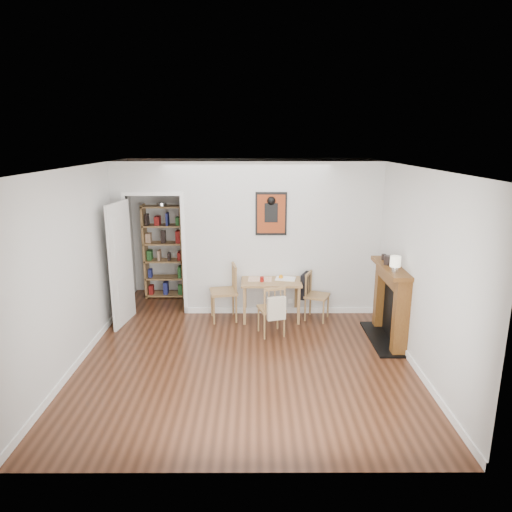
{
  "coord_description": "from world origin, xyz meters",
  "views": [
    {
      "loc": [
        0.13,
        -6.13,
        2.95
      ],
      "look_at": [
        0.15,
        0.6,
        1.22
      ],
      "focal_mm": 32.0,
      "sensor_mm": 36.0,
      "label": 1
    }
  ],
  "objects_px": {
    "notebook": "(286,279)",
    "ceramic_jar_a": "(388,260)",
    "chair_right": "(316,295)",
    "chair_left": "(224,292)",
    "fireplace": "(391,301)",
    "red_glass": "(262,279)",
    "orange_fruit": "(281,277)",
    "ceramic_jar_b": "(384,257)",
    "dining_table": "(271,285)",
    "bookshelf": "(164,252)",
    "mantel_lamp": "(395,262)",
    "chair_front": "(272,309)"
  },
  "relations": [
    {
      "from": "chair_front",
      "to": "orange_fruit",
      "type": "xyz_separation_m",
      "value": [
        0.18,
        0.73,
        0.3
      ]
    },
    {
      "from": "chair_left",
      "to": "mantel_lamp",
      "type": "distance_m",
      "value": 2.83
    },
    {
      "from": "bookshelf",
      "to": "notebook",
      "type": "distance_m",
      "value": 2.48
    },
    {
      "from": "notebook",
      "to": "ceramic_jar_b",
      "type": "height_order",
      "value": "ceramic_jar_b"
    },
    {
      "from": "chair_left",
      "to": "red_glass",
      "type": "bearing_deg",
      "value": -3.65
    },
    {
      "from": "chair_left",
      "to": "orange_fruit",
      "type": "relative_size",
      "value": 13.04
    },
    {
      "from": "notebook",
      "to": "ceramic_jar_a",
      "type": "xyz_separation_m",
      "value": [
        1.44,
        -0.85,
        0.54
      ]
    },
    {
      "from": "orange_fruit",
      "to": "chair_right",
      "type": "bearing_deg",
      "value": -9.43
    },
    {
      "from": "dining_table",
      "to": "fireplace",
      "type": "bearing_deg",
      "value": -25.81
    },
    {
      "from": "red_glass",
      "to": "ceramic_jar_b",
      "type": "distance_m",
      "value": 1.96
    },
    {
      "from": "dining_table",
      "to": "bookshelf",
      "type": "xyz_separation_m",
      "value": [
        -1.99,
        1.14,
        0.29
      ]
    },
    {
      "from": "red_glass",
      "to": "ceramic_jar_b",
      "type": "relative_size",
      "value": 0.96
    },
    {
      "from": "chair_left",
      "to": "chair_right",
      "type": "distance_m",
      "value": 1.55
    },
    {
      "from": "chair_right",
      "to": "orange_fruit",
      "type": "xyz_separation_m",
      "value": [
        -0.59,
        0.1,
        0.29
      ]
    },
    {
      "from": "chair_front",
      "to": "orange_fruit",
      "type": "distance_m",
      "value": 0.8
    },
    {
      "from": "dining_table",
      "to": "chair_right",
      "type": "xyz_separation_m",
      "value": [
        0.75,
        -0.02,
        -0.17
      ]
    },
    {
      "from": "orange_fruit",
      "to": "notebook",
      "type": "relative_size",
      "value": 0.22
    },
    {
      "from": "chair_right",
      "to": "ceramic_jar_a",
      "type": "height_order",
      "value": "ceramic_jar_a"
    },
    {
      "from": "orange_fruit",
      "to": "ceramic_jar_b",
      "type": "relative_size",
      "value": 0.83
    },
    {
      "from": "bookshelf",
      "to": "notebook",
      "type": "bearing_deg",
      "value": -25.6
    },
    {
      "from": "notebook",
      "to": "chair_front",
      "type": "bearing_deg",
      "value": -109.69
    },
    {
      "from": "dining_table",
      "to": "chair_front",
      "type": "bearing_deg",
      "value": -91.26
    },
    {
      "from": "dining_table",
      "to": "fireplace",
      "type": "relative_size",
      "value": 0.79
    },
    {
      "from": "chair_front",
      "to": "red_glass",
      "type": "height_order",
      "value": "chair_front"
    },
    {
      "from": "mantel_lamp",
      "to": "chair_left",
      "type": "bearing_deg",
      "value": 154.93
    },
    {
      "from": "bookshelf",
      "to": "orange_fruit",
      "type": "distance_m",
      "value": 2.41
    },
    {
      "from": "bookshelf",
      "to": "ceramic_jar_a",
      "type": "xyz_separation_m",
      "value": [
        3.67,
        -1.92,
        0.35
      ]
    },
    {
      "from": "chair_left",
      "to": "orange_fruit",
      "type": "height_order",
      "value": "chair_left"
    },
    {
      "from": "ceramic_jar_b",
      "to": "bookshelf",
      "type": "bearing_deg",
      "value": 155.98
    },
    {
      "from": "chair_front",
      "to": "mantel_lamp",
      "type": "relative_size",
      "value": 3.55
    },
    {
      "from": "chair_front",
      "to": "notebook",
      "type": "xyz_separation_m",
      "value": [
        0.26,
        0.72,
        0.27
      ]
    },
    {
      "from": "chair_left",
      "to": "mantel_lamp",
      "type": "relative_size",
      "value": 4.14
    },
    {
      "from": "dining_table",
      "to": "mantel_lamp",
      "type": "xyz_separation_m",
      "value": [
        1.66,
        -1.19,
        0.71
      ]
    },
    {
      "from": "chair_right",
      "to": "ceramic_jar_a",
      "type": "xyz_separation_m",
      "value": [
        0.93,
        -0.75,
        0.81
      ]
    },
    {
      "from": "orange_fruit",
      "to": "notebook",
      "type": "bearing_deg",
      "value": -2.53
    },
    {
      "from": "ceramic_jar_a",
      "to": "fireplace",
      "type": "bearing_deg",
      "value": -43.86
    },
    {
      "from": "chair_left",
      "to": "dining_table",
      "type": "bearing_deg",
      "value": 2.66
    },
    {
      "from": "bookshelf",
      "to": "fireplace",
      "type": "height_order",
      "value": "bookshelf"
    },
    {
      "from": "chair_left",
      "to": "fireplace",
      "type": "distance_m",
      "value": 2.68
    },
    {
      "from": "red_glass",
      "to": "notebook",
      "type": "xyz_separation_m",
      "value": [
        0.4,
        0.15,
        -0.03
      ]
    },
    {
      "from": "dining_table",
      "to": "chair_front",
      "type": "relative_size",
      "value": 1.21
    },
    {
      "from": "orange_fruit",
      "to": "ceramic_jar_b",
      "type": "bearing_deg",
      "value": -20.62
    },
    {
      "from": "chair_right",
      "to": "bookshelf",
      "type": "bearing_deg",
      "value": 156.99
    },
    {
      "from": "notebook",
      "to": "mantel_lamp",
      "type": "relative_size",
      "value": 1.42
    },
    {
      "from": "chair_right",
      "to": "ceramic_jar_a",
      "type": "relative_size",
      "value": 6.05
    },
    {
      "from": "orange_fruit",
      "to": "mantel_lamp",
      "type": "height_order",
      "value": "mantel_lamp"
    },
    {
      "from": "ceramic_jar_b",
      "to": "chair_left",
      "type": "bearing_deg",
      "value": 169.39
    },
    {
      "from": "mantel_lamp",
      "to": "fireplace",
      "type": "bearing_deg",
      "value": 74.32
    },
    {
      "from": "chair_right",
      "to": "chair_front",
      "type": "distance_m",
      "value": 0.99
    },
    {
      "from": "notebook",
      "to": "fireplace",
      "type": "bearing_deg",
      "value": -31.3
    }
  ]
}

